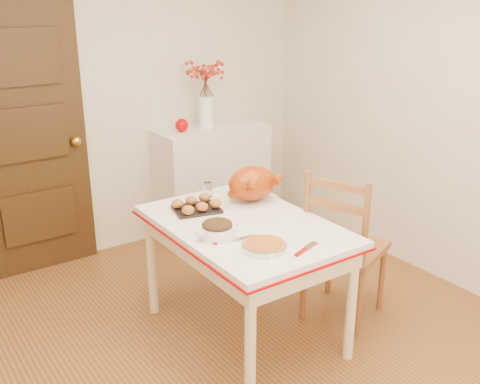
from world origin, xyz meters
TOP-DOWN VIEW (x-y plane):
  - floor at (0.00, 0.00)m, footprint 3.50×4.00m
  - wall_back at (0.00, 2.00)m, footprint 3.50×0.00m
  - wall_right at (1.75, 0.00)m, footprint 0.00×4.00m
  - door_back at (-0.70, 1.97)m, footprint 0.85×0.06m
  - sideboard at (0.78, 1.78)m, footprint 0.98×0.44m
  - kitchen_table at (0.08, 0.29)m, footprint 0.89×1.29m
  - chair_oak at (0.76, 0.11)m, footprint 0.59×0.59m
  - berry_vase at (0.73, 1.78)m, footprint 0.29×0.29m
  - apple at (0.49, 1.78)m, footprint 0.11×0.11m
  - turkey_platter at (0.31, 0.53)m, footprint 0.39×0.32m
  - pumpkin_pie at (-0.05, -0.07)m, footprint 0.30×0.30m
  - stuffing_dish at (-0.17, 0.20)m, footprint 0.28×0.23m
  - rolls_tray at (-0.06, 0.62)m, footprint 0.33×0.28m
  - pie_server at (0.14, -0.21)m, footprint 0.22×0.13m
  - carving_knife at (-0.11, 0.11)m, footprint 0.27×0.11m
  - drinking_glass at (0.13, 0.80)m, footprint 0.06×0.06m
  - shaker_pair at (0.36, 0.78)m, footprint 0.10×0.04m

SIDE VIEW (x-z plane):
  - floor at x=0.00m, z-range 0.00..0.00m
  - kitchen_table at x=0.08m, z-range 0.00..0.77m
  - sideboard at x=0.78m, z-range 0.00..0.98m
  - chair_oak at x=0.76m, z-range 0.00..1.04m
  - pie_server at x=0.14m, z-range 0.77..0.79m
  - carving_knife at x=-0.11m, z-range 0.77..0.79m
  - pumpkin_pie at x=-0.05m, z-range 0.77..0.82m
  - rolls_tray at x=-0.06m, z-range 0.77..0.85m
  - shaker_pair at x=0.36m, z-range 0.77..0.87m
  - stuffing_dish at x=-0.17m, z-range 0.77..0.87m
  - drinking_glass at x=0.13m, z-range 0.77..0.88m
  - turkey_platter at x=0.31m, z-range 0.77..1.02m
  - door_back at x=-0.70m, z-range 0.00..2.06m
  - apple at x=0.49m, z-range 0.98..1.09m
  - wall_back at x=0.00m, z-range 0.00..2.50m
  - wall_right at x=1.75m, z-range 0.00..2.50m
  - berry_vase at x=0.73m, z-range 0.98..1.55m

